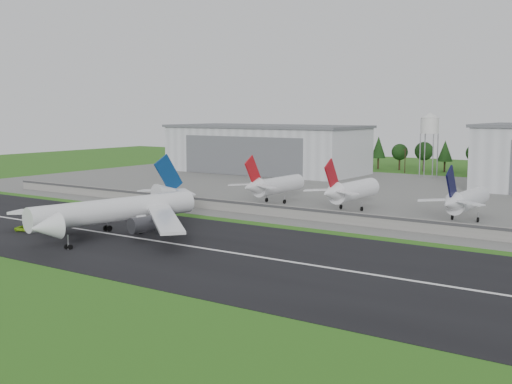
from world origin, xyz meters
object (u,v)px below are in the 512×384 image
Objects in this scene: main_airliner at (114,216)px; ground_vehicle at (25,229)px; parked_jet_red_a at (273,185)px; parked_jet_navy at (464,200)px; parked_jet_red_b at (349,191)px.

main_airliner reaches higher than ground_vehicle.
parked_jet_red_a is 61.92m from parked_jet_navy.
parked_jet_red_b is (52.51, 76.37, 5.45)m from ground_vehicle.
parked_jet_red_b is at bearing 0.06° from parked_jet_red_a.
parked_jet_red_b reaches higher than parked_jet_red_a.
parked_jet_red_a is 27.47m from parked_jet_red_b.
parked_jet_red_b reaches higher than parked_jet_navy.
parked_jet_navy is at bearing -121.61° from main_airliner.
parked_jet_red_a is (2.59, 66.97, 1.16)m from main_airliner.
main_airliner is 67.03m from parked_jet_red_a.
parked_jet_red_a is 1.00× the size of parked_jet_navy.
main_airliner reaches higher than parked_jet_navy.
main_airliner is at bearing -92.21° from parked_jet_red_a.
parked_jet_red_b is 1.00× the size of parked_jet_navy.
parked_jet_navy is (61.92, -0.01, -0.03)m from parked_jet_red_a.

